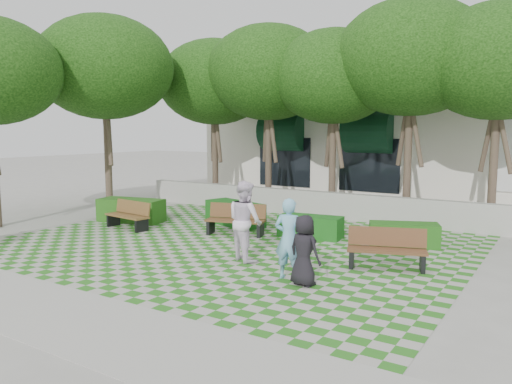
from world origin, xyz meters
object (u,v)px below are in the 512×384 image
Objects in this scene: hedge_east at (404,235)px; person_white at (245,221)px; hedge_midleft at (235,213)px; hedge_west at (131,210)px; hedge_midright at (310,227)px; bench_east at (387,249)px; person_blue at (289,239)px; bench_mid at (236,220)px; person_dark at (304,250)px; bench_west at (129,215)px.

hedge_east is 0.94× the size of person_white.
hedge_midleft is 0.97× the size of hedge_west.
hedge_west is (-6.15, -1.01, 0.07)m from hedge_midright.
bench_east is 2.39m from person_blue.
hedge_midright is 0.95× the size of person_white.
person_white reaches higher than hedge_midright.
bench_mid is 2.91m from person_white.
person_white reaches higher than person_blue.
hedge_midright is 0.82× the size of hedge_west.
bench_east is 6.25m from hedge_midleft.
hedge_west is 8.10m from person_blue.
person_white is at bearing -14.78° from person_dark.
hedge_east is at bearing 78.24° from bench_east.
hedge_midleft is (-5.47, 0.05, 0.06)m from hedge_east.
hedge_east is (-0.30, 2.34, -0.12)m from bench_east.
hedge_west is (-4.16, -0.16, -0.05)m from bench_mid.
person_white is (-1.59, 0.78, 0.10)m from person_blue.
hedge_midright is 2.93m from hedge_midleft.
bench_west is 5.31m from person_white.
person_white reaches higher than hedge_west.
bench_west is 7.03m from person_blue.
bench_mid is 2.17m from hedge_midright.
bench_west reaches higher than hedge_west.
hedge_west is 1.30× the size of person_blue.
bench_mid is at bearing -25.07° from person_white.
hedge_east is 0.83× the size of hedge_midleft.
hedge_east is at bearing 7.81° from hedge_midright.
hedge_east is at bearing -1.41° from bench_mid.
hedge_midright is (-2.57, -0.35, 0.00)m from hedge_east.
bench_east is 1.00× the size of hedge_midright.
bench_mid is 5.03m from person_dark.
person_blue is at bearing -8.99° from bench_west.
bench_east is 1.06× the size of bench_west.
person_white is (-2.05, 0.99, 0.24)m from person_dark.
bench_east is 3.49m from hedge_midright.
person_white is at bearing -93.35° from hedge_midright.
bench_east is 8.19m from bench_west.
person_blue is (7.57, -2.84, 0.46)m from hedge_west.
bench_east is at bearing -34.81° from hedge_midright.
person_white is at bearing -51.81° from hedge_midleft.
bench_east is at bearing -134.84° from person_white.
bench_mid is 4.56m from person_blue.
bench_east is 3.27m from person_white.
hedge_midleft is at bearing 138.52° from bench_east.
hedge_midright is 6.24m from hedge_west.
person_dark is at bearing -134.54° from bench_east.
bench_west reaches higher than hedge_midleft.
person_dark is at bearing -43.00° from hedge_midleft.
bench_west is at bearing 160.33° from bench_east.
hedge_midleft is (-2.91, 0.40, 0.06)m from hedge_midright.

